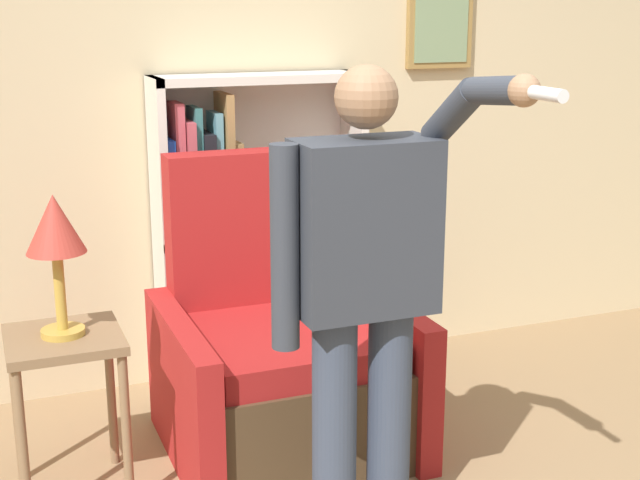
# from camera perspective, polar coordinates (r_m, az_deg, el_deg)

# --- Properties ---
(wall_back) EXTENTS (8.00, 0.11, 2.80)m
(wall_back) POSITION_cam_1_polar(r_m,az_deg,el_deg) (4.46, -4.34, 8.98)
(wall_back) COLOR beige
(wall_back) RESTS_ON ground_plane
(bookcase) EXTENTS (1.03, 0.28, 1.54)m
(bookcase) POSITION_cam_1_polar(r_m,az_deg,el_deg) (4.38, -5.42, 0.13)
(bookcase) COLOR silver
(bookcase) RESTS_ON ground_plane
(armchair) EXTENTS (1.00, 0.95, 1.23)m
(armchair) POSITION_cam_1_polar(r_m,az_deg,el_deg) (3.87, -2.56, -7.66)
(armchair) COLOR #4C3823
(armchair) RESTS_ON ground_plane
(person_standing) EXTENTS (0.60, 0.78, 1.68)m
(person_standing) POSITION_cam_1_polar(r_m,az_deg,el_deg) (2.89, 2.87, -3.03)
(person_standing) COLOR #384256
(person_standing) RESTS_ON ground_plane
(side_table) EXTENTS (0.42, 0.42, 0.66)m
(side_table) POSITION_cam_1_polar(r_m,az_deg,el_deg) (3.53, -15.96, -7.79)
(side_table) COLOR #846647
(side_table) RESTS_ON ground_plane
(table_lamp) EXTENTS (0.22, 0.22, 0.54)m
(table_lamp) POSITION_cam_1_polar(r_m,az_deg,el_deg) (3.37, -16.58, 0.43)
(table_lamp) COLOR gold
(table_lamp) RESTS_ON side_table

